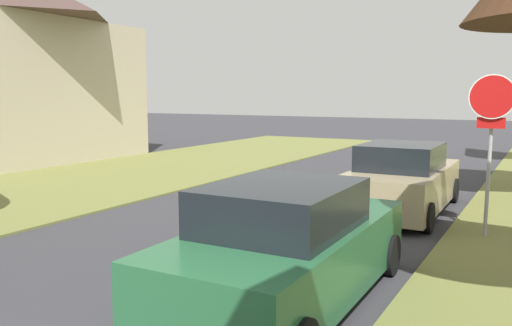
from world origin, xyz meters
TOP-DOWN VIEW (x-y plane):
  - stop_sign_far at (4.27, 10.75)m, footprint 0.81×0.23m
  - parked_sedan_green at (2.41, 6.21)m, footprint 1.99×4.42m
  - parked_sedan_tan at (2.36, 12.24)m, footprint 1.99×4.42m

SIDE VIEW (x-z plane):
  - parked_sedan_green at x=2.41m, z-range -0.06..1.51m
  - parked_sedan_tan at x=2.36m, z-range -0.06..1.51m
  - stop_sign_far at x=4.27m, z-range 0.71..3.68m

